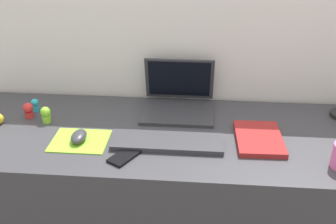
# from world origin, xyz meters

# --- Properties ---
(back_wall) EXTENTS (2.96, 0.05, 1.31)m
(back_wall) POSITION_xyz_m (0.00, 0.34, 0.65)
(back_wall) COLOR silver
(back_wall) RESTS_ON ground_plane
(desk) EXTENTS (1.76, 0.61, 0.74)m
(desk) POSITION_xyz_m (0.00, 0.00, 0.37)
(desk) COLOR #38383D
(desk) RESTS_ON ground_plane
(laptop) EXTENTS (0.30, 0.26, 0.21)m
(laptop) POSITION_xyz_m (0.05, 0.20, 0.79)
(laptop) COLOR #333338
(laptop) RESTS_ON desk
(keyboard) EXTENTS (0.41, 0.13, 0.02)m
(keyboard) POSITION_xyz_m (0.02, -0.09, 0.75)
(keyboard) COLOR #333338
(keyboard) RESTS_ON desk
(mousepad) EXTENTS (0.21, 0.17, 0.00)m
(mousepad) POSITION_xyz_m (-0.31, -0.09, 0.74)
(mousepad) COLOR #8CDB33
(mousepad) RESTS_ON desk
(mouse) EXTENTS (0.06, 0.10, 0.03)m
(mouse) POSITION_xyz_m (-0.31, -0.09, 0.76)
(mouse) COLOR #333338
(mouse) RESTS_ON mousepad
(cell_phone) EXTENTS (0.12, 0.14, 0.01)m
(cell_phone) POSITION_xyz_m (-0.12, -0.18, 0.74)
(cell_phone) COLOR black
(cell_phone) RESTS_ON desk
(notebook_pad) EXTENTS (0.18, 0.24, 0.02)m
(notebook_pad) POSITION_xyz_m (0.36, -0.03, 0.75)
(notebook_pad) COLOR maroon
(notebook_pad) RESTS_ON desk
(toy_figurine_cyan) EXTENTS (0.03, 0.03, 0.06)m
(toy_figurine_cyan) POSITION_xyz_m (-0.56, 0.13, 0.77)
(toy_figurine_cyan) COLOR #28B7CC
(toy_figurine_cyan) RESTS_ON desk
(toy_figurine_lime) EXTENTS (0.04, 0.04, 0.07)m
(toy_figurine_lime) POSITION_xyz_m (-0.48, 0.04, 0.78)
(toy_figurine_lime) COLOR #8CDB33
(toy_figurine_lime) RESTS_ON desk
(toy_figurine_red) EXTENTS (0.04, 0.04, 0.07)m
(toy_figurine_red) POSITION_xyz_m (-0.57, 0.08, 0.78)
(toy_figurine_red) COLOR red
(toy_figurine_red) RESTS_ON desk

